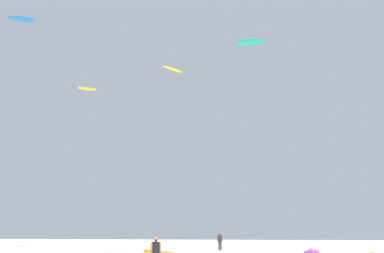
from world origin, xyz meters
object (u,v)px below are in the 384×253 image
object	(u,v)px
person_midground	(220,240)
kite_aloft_4	(22,19)
kite_aloft_3	(87,89)
kite_aloft_2	(173,69)
kite_grounded_near	(311,252)
person_foreground	(156,252)
kite_aloft_1	(249,42)

from	to	relation	value
person_midground	kite_aloft_4	xyz separation A→B (m)	(-18.20, -6.81, 20.46)
person_midground	kite_aloft_3	distance (m)	30.56
kite_aloft_2	kite_grounded_near	bearing A→B (deg)	-44.81
person_foreground	person_midground	distance (m)	20.12
kite_aloft_4	kite_aloft_3	bearing A→B (deg)	92.65
person_foreground	person_midground	world-z (taller)	person_foreground
person_midground	kite_grounded_near	distance (m)	9.89
kite_aloft_2	kite_aloft_4	xyz separation A→B (m)	(-12.43, -13.18, 0.47)
person_midground	kite_aloft_1	size ratio (longest dim) A/B	0.44
kite_grounded_near	kite_aloft_2	bearing A→B (deg)	135.19
kite_grounded_near	kite_aloft_2	distance (m)	27.70
kite_aloft_2	kite_aloft_3	size ratio (longest dim) A/B	1.06
kite_aloft_4	kite_aloft_2	bearing A→B (deg)	46.66
kite_aloft_3	person_foreground	bearing A→B (deg)	-62.34
kite_grounded_near	kite_aloft_4	xyz separation A→B (m)	(-25.51, -0.19, 21.15)
person_foreground	kite_aloft_2	distance (m)	33.31
person_midground	kite_aloft_3	bearing A→B (deg)	-145.22
person_midground	person_foreground	bearing A→B (deg)	-27.27
kite_aloft_1	kite_aloft_4	world-z (taller)	kite_aloft_1
kite_grounded_near	kite_aloft_1	distance (m)	27.51
kite_aloft_1	kite_aloft_2	distance (m)	9.89
person_midground	kite_aloft_2	bearing A→B (deg)	-159.49
kite_aloft_2	kite_aloft_4	distance (m)	18.12
kite_aloft_2	kite_aloft_4	world-z (taller)	kite_aloft_4
person_midground	kite_aloft_3	world-z (taller)	kite_aloft_3
kite_aloft_4	kite_grounded_near	bearing A→B (deg)	0.42
kite_aloft_2	kite_aloft_3	world-z (taller)	kite_aloft_3
person_midground	kite_aloft_4	distance (m)	28.22
person_foreground	kite_grounded_near	distance (m)	16.31
person_foreground	kite_aloft_4	bearing A→B (deg)	-162.50
person_midground	kite_grounded_near	xyz separation A→B (m)	(7.31, -6.63, -0.68)
person_foreground	kite_grounded_near	bearing A→B (deg)	111.95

